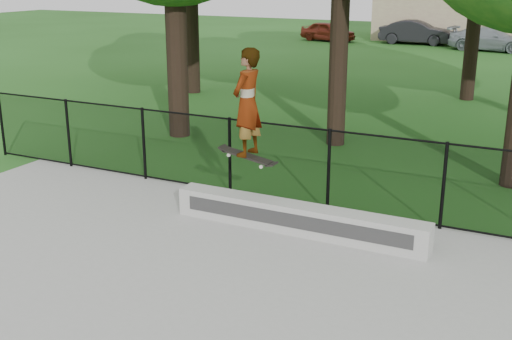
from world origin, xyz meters
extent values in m
cube|color=#A8A8A3|center=(-0.08, 4.70, 0.30)|extent=(4.35, 0.40, 0.48)
imported|color=maroon|center=(-10.24, 33.43, 0.59)|extent=(3.66, 2.16, 1.18)
imported|color=black|center=(-5.01, 34.11, 0.69)|extent=(3.81, 1.54, 1.37)
imported|color=gray|center=(-0.67, 32.63, 0.63)|extent=(4.17, 2.25, 1.26)
cube|color=black|center=(-0.99, 4.68, 1.25)|extent=(0.83, 0.23, 0.17)
imported|color=#9FAAD1|center=(-0.99, 4.68, 2.15)|extent=(0.47, 0.67, 1.76)
cylinder|color=black|center=(-8.00, 5.90, 0.81)|extent=(0.06, 0.06, 1.50)
cylinder|color=black|center=(-6.00, 5.90, 0.81)|extent=(0.06, 0.06, 1.50)
cylinder|color=black|center=(-4.00, 5.90, 0.81)|extent=(0.06, 0.06, 1.50)
cylinder|color=black|center=(-2.00, 5.90, 0.81)|extent=(0.06, 0.06, 1.50)
cylinder|color=black|center=(0.00, 5.90, 0.81)|extent=(0.06, 0.06, 1.50)
cylinder|color=black|center=(2.00, 5.90, 0.81)|extent=(0.06, 0.06, 1.50)
cylinder|color=black|center=(0.00, 5.90, 1.53)|extent=(16.00, 0.04, 0.04)
cylinder|color=black|center=(0.00, 5.90, 0.11)|extent=(16.00, 0.04, 0.04)
cube|color=black|center=(0.00, 5.90, 0.81)|extent=(16.00, 0.01, 1.50)
cylinder|color=black|center=(-8.50, 15.00, 2.26)|extent=(0.44, 0.44, 4.51)
cylinder|color=black|center=(0.50, 18.00, 2.60)|extent=(0.44, 0.44, 5.21)
cylinder|color=black|center=(-5.50, 9.50, 2.27)|extent=(0.44, 0.44, 4.53)
cylinder|color=black|center=(-1.50, 10.50, 2.68)|extent=(0.44, 0.44, 5.37)
cube|color=#C0B286|center=(-2.00, 38.00, 2.00)|extent=(12.00, 6.00, 4.00)
camera|label=1|loc=(3.69, -4.38, 4.20)|focal=45.00mm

